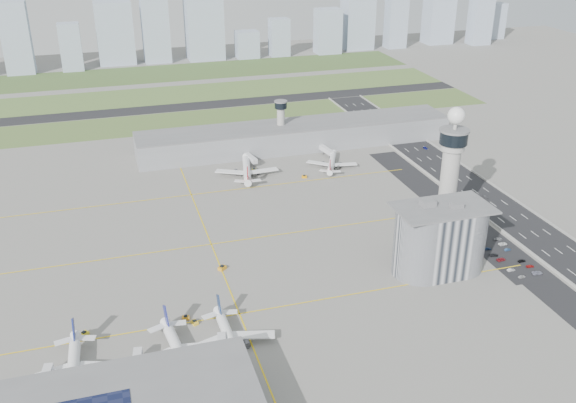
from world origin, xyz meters
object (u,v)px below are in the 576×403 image
object	(u,v)px
tug_2	(195,322)
car_lot_1	(511,270)
control_tower	(450,167)
jet_bridge_far_1	(321,149)
airplane_near_b	(180,349)
car_lot_8	(522,261)
car_hw_2	(425,148)
airplane_far_a	(247,165)
tug_5	(304,176)
tug_3	(222,268)
car_lot_3	(494,255)
car_lot_7	(530,266)
car_lot_5	(476,240)
car_lot_9	(508,250)
jet_bridge_near_0	(41,398)
airplane_far_b	(332,159)
jet_bridge_near_2	(223,363)
car_lot_4	(488,249)
car_hw_4	(371,123)
airplane_near_a	(72,367)
jet_bridge_near_1	(135,380)
tug_1	(186,317)
car_lot_0	(522,277)
secondary_tower	(281,120)
jet_bridge_far_0	(246,157)
car_hw_1	(485,197)
airplane_near_c	(230,335)
car_lot_10	(503,244)
tug_0	(84,334)
admin_building	(440,239)
tug_4	(254,170)

from	to	relation	value
tug_2	car_lot_1	bearing A→B (deg)	-19.86
control_tower	jet_bridge_far_1	bearing A→B (deg)	99.16
tug_2	car_lot_1	world-z (taller)	tug_2
airplane_near_b	car_lot_8	distance (m)	161.00
car_hw_2	airplane_far_a	bearing A→B (deg)	-174.64
tug_5	tug_3	bearing A→B (deg)	-22.31
tug_5	car_lot_1	size ratio (longest dim) A/B	0.79
car_lot_3	car_lot_7	distance (m)	16.72
car_lot_5	car_lot_9	distance (m)	15.57
car_lot_1	car_lot_9	world-z (taller)	car_lot_1
jet_bridge_near_0	car_lot_9	bearing A→B (deg)	-67.78
car_lot_9	control_tower	bearing A→B (deg)	32.17
airplane_far_b	jet_bridge_near_2	xyz separation A→B (m)	(-103.32, -168.25, -2.34)
car_lot_4	car_hw_4	bearing A→B (deg)	1.74
airplane_near_a	tug_2	bearing A→B (deg)	117.04
airplane_near_b	jet_bridge_near_1	distance (m)	18.53
tug_1	car_lot_0	distance (m)	145.43
airplane_far_b	car_lot_0	distance (m)	150.41
airplane_near_a	tug_2	distance (m)	49.52
airplane_far_a	tug_2	bearing A→B (deg)	170.54
secondary_tower	car_lot_9	xyz separation A→B (m)	(62.31, -166.55, -18.26)
tug_2	car_lot_1	xyz separation A→B (m)	(140.98, -1.57, -0.23)
airplane_near_b	jet_bridge_near_0	xyz separation A→B (m)	(-46.36, -8.15, -3.11)
control_tower	car_lot_5	distance (m)	38.09
jet_bridge_near_0	jet_bridge_far_0	world-z (taller)	same
jet_bridge_near_2	airplane_far_b	bearing A→B (deg)	-21.55
car_lot_1	car_lot_9	bearing A→B (deg)	-34.43
car_hw_1	tug_1	bearing A→B (deg)	-165.90
car_lot_1	car_hw_2	world-z (taller)	car_lot_1
airplane_near_c	tug_3	distance (m)	56.49
jet_bridge_far_0	car_lot_5	size ratio (longest dim) A/B	3.54
car_lot_10	airplane_near_a	bearing A→B (deg)	104.68
tug_5	airplane_far_a	bearing A→B (deg)	-100.04
jet_bridge_near_2	control_tower	bearing A→B (deg)	-51.10
jet_bridge_far_0	car_lot_4	world-z (taller)	jet_bridge_far_0
tug_1	car_hw_1	distance (m)	188.04
tug_0	jet_bridge_far_0	bearing A→B (deg)	106.60
car_lot_4	car_hw_1	world-z (taller)	car_hw_1
car_lot_8	car_lot_4	bearing A→B (deg)	27.33
airplane_near_a	airplane_near_c	size ratio (longest dim) A/B	1.05
airplane_near_b	tug_3	world-z (taller)	airplane_near_b
tug_0	admin_building	bearing A→B (deg)	50.94
admin_building	car_lot_9	distance (m)	43.28
secondary_tower	jet_bridge_near_2	world-z (taller)	secondary_tower
car_lot_10	car_lot_1	bearing A→B (deg)	157.42
car_hw_4	airplane_far_a	bearing A→B (deg)	-141.64
tug_5	car_lot_3	xyz separation A→B (m)	(54.71, -114.33, -0.24)
tug_4	car_lot_7	xyz separation A→B (m)	(90.79, -146.02, -0.51)
car_hw_1	tug_3	bearing A→B (deg)	-174.38
airplane_near_c	car_lot_0	bearing A→B (deg)	93.21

